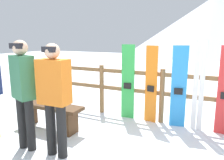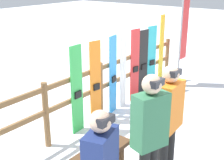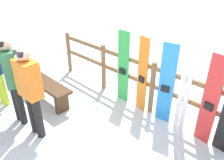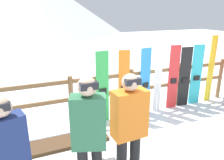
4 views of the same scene
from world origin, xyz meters
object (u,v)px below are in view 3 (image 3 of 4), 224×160
(snowboard_orange, at_px, (142,76))
(snowboard_red, at_px, (210,102))
(person_plaid_green, at_px, (12,76))
(snowboard_blue, at_px, (166,85))
(ski_pair_white, at_px, (185,89))
(bench, at_px, (48,88))
(snowboard_green, at_px, (123,68))
(person_orange, at_px, (30,88))

(snowboard_orange, xyz_separation_m, snowboard_red, (1.33, 0.00, 0.01))
(person_plaid_green, relative_size, snowboard_blue, 1.07)
(person_plaid_green, xyz_separation_m, ski_pair_white, (2.27, 1.94, -0.15))
(bench, xyz_separation_m, snowboard_green, (1.07, 1.21, 0.42))
(snowboard_orange, distance_m, snowboard_blue, 0.54)
(bench, relative_size, person_orange, 0.82)
(snowboard_green, bearing_deg, person_orange, -100.03)
(person_plaid_green, height_order, snowboard_green, person_plaid_green)
(person_orange, bearing_deg, bench, 137.50)
(snowboard_red, bearing_deg, person_plaid_green, -144.50)
(bench, bearing_deg, snowboard_orange, 37.57)
(person_plaid_green, distance_m, ski_pair_white, 2.99)
(bench, height_order, person_orange, person_orange)
(bench, xyz_separation_m, snowboard_red, (2.91, 1.21, 0.43))
(bench, xyz_separation_m, ski_pair_white, (2.46, 1.21, 0.48))
(bench, height_order, snowboard_green, snowboard_green)
(snowboard_green, height_order, ski_pair_white, ski_pair_white)
(bench, bearing_deg, snowboard_blue, 29.81)
(person_plaid_green, bearing_deg, snowboard_red, 35.50)
(person_plaid_green, relative_size, snowboard_green, 1.07)
(ski_pair_white, distance_m, snowboard_red, 0.44)
(person_orange, relative_size, snowboard_red, 1.03)
(snowboard_blue, bearing_deg, person_orange, -126.06)
(person_orange, distance_m, snowboard_blue, 2.34)
(person_orange, relative_size, snowboard_blue, 1.04)
(bench, relative_size, snowboard_orange, 0.86)
(snowboard_orange, relative_size, snowboard_red, 0.98)
(snowboard_green, relative_size, snowboard_blue, 1.00)
(snowboard_blue, xyz_separation_m, ski_pair_white, (0.35, 0.00, 0.06))
(snowboard_blue, bearing_deg, ski_pair_white, 0.55)
(snowboard_green, relative_size, snowboard_red, 0.99)
(snowboard_blue, bearing_deg, person_plaid_green, -134.80)
(bench, bearing_deg, person_plaid_green, -75.29)
(bench, bearing_deg, snowboard_green, 48.46)
(person_orange, bearing_deg, ski_pair_white, 47.63)
(person_plaid_green, bearing_deg, bench, 104.71)
(person_orange, xyz_separation_m, ski_pair_white, (1.72, 1.89, -0.11))
(snowboard_orange, height_order, ski_pair_white, ski_pair_white)
(snowboard_blue, distance_m, ski_pair_white, 0.35)
(person_orange, height_order, snowboard_green, person_orange)
(person_plaid_green, xyz_separation_m, snowboard_orange, (1.38, 1.94, -0.21))
(person_plaid_green, distance_m, snowboard_orange, 2.39)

